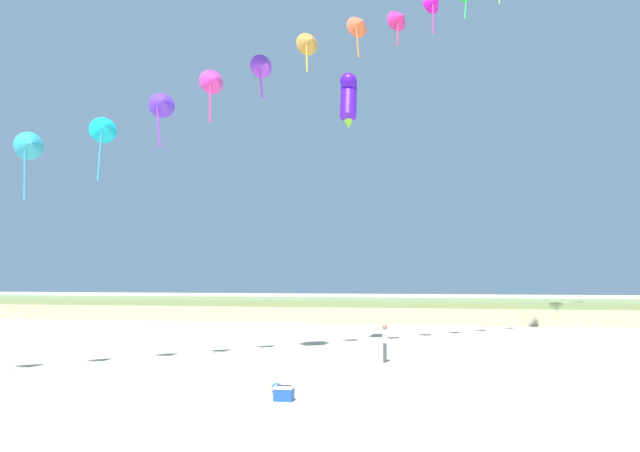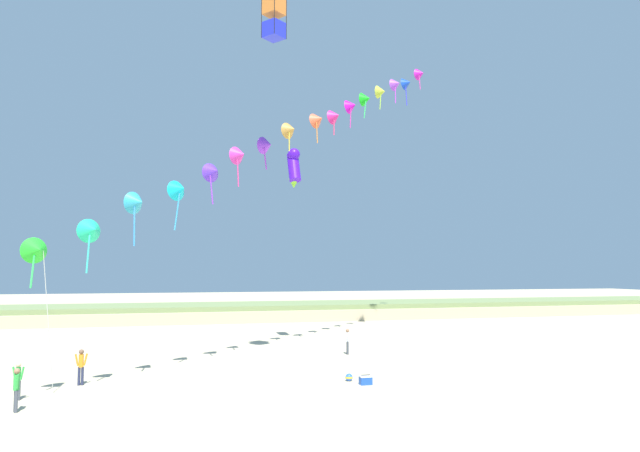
{
  "view_description": "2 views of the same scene",
  "coord_description": "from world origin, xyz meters",
  "px_view_note": "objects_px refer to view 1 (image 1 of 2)",
  "views": [
    {
      "loc": [
        9.12,
        -14.97,
        3.75
      ],
      "look_at": [
        3.8,
        11.53,
        5.71
      ],
      "focal_mm": 38.0,
      "sensor_mm": 36.0,
      "label": 1
    },
    {
      "loc": [
        -4.98,
        -21.13,
        5.42
      ],
      "look_at": [
        3.06,
        9.84,
        7.9
      ],
      "focal_mm": 32.0,
      "sensor_mm": 36.0,
      "label": 2
    }
  ],
  "objects_px": {
    "beach_cooler": "(284,394)",
    "beach_ball": "(277,388)",
    "person_near_left": "(385,340)",
    "large_kite_mid_trail": "(349,98)"
  },
  "relations": [
    {
      "from": "large_kite_mid_trail",
      "to": "beach_cooler",
      "type": "bearing_deg",
      "value": -88.63
    },
    {
      "from": "beach_ball",
      "to": "person_near_left",
      "type": "bearing_deg",
      "value": 73.13
    },
    {
      "from": "person_near_left",
      "to": "large_kite_mid_trail",
      "type": "height_order",
      "value": "large_kite_mid_trail"
    },
    {
      "from": "beach_cooler",
      "to": "beach_ball",
      "type": "xyz_separation_m",
      "value": [
        -0.5,
        1.04,
        -0.03
      ]
    },
    {
      "from": "person_near_left",
      "to": "beach_cooler",
      "type": "xyz_separation_m",
      "value": [
        -2.05,
        -9.45,
        -0.73
      ]
    },
    {
      "from": "person_near_left",
      "to": "beach_cooler",
      "type": "height_order",
      "value": "person_near_left"
    },
    {
      "from": "beach_ball",
      "to": "beach_cooler",
      "type": "bearing_deg",
      "value": -64.28
    },
    {
      "from": "person_near_left",
      "to": "beach_cooler",
      "type": "distance_m",
      "value": 9.7
    },
    {
      "from": "beach_cooler",
      "to": "beach_ball",
      "type": "relative_size",
      "value": 1.59
    },
    {
      "from": "person_near_left",
      "to": "beach_ball",
      "type": "bearing_deg",
      "value": -106.87
    }
  ]
}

